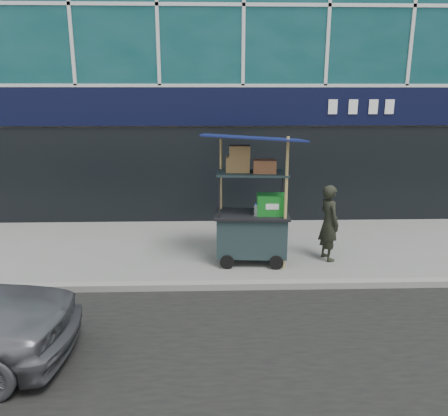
{
  "coord_description": "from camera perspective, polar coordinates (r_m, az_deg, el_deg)",
  "views": [
    {
      "loc": [
        -0.79,
        -7.02,
        3.21
      ],
      "look_at": [
        -0.54,
        1.2,
        1.05
      ],
      "focal_mm": 35.0,
      "sensor_mm": 36.0,
      "label": 1
    }
  ],
  "objects": [
    {
      "name": "ground",
      "position": [
        7.76,
        4.31,
        -9.79
      ],
      "size": [
        80.0,
        80.0,
        0.0
      ],
      "primitive_type": "plane",
      "color": "slate",
      "rests_on": "ground"
    },
    {
      "name": "vendor_man",
      "position": [
        8.81,
        13.55,
        -1.88
      ],
      "size": [
        0.49,
        0.63,
        1.51
      ],
      "primitive_type": "imported",
      "rotation": [
        0.0,
        0.0,
        1.83
      ],
      "color": "black",
      "rests_on": "ground"
    },
    {
      "name": "curb",
      "position": [
        7.55,
        4.47,
        -10.0
      ],
      "size": [
        80.0,
        0.18,
        0.12
      ],
      "primitive_type": "cube",
      "color": "gray",
      "rests_on": "ground"
    },
    {
      "name": "vendor_cart",
      "position": [
        8.43,
        3.77,
        -1.31
      ],
      "size": [
        1.95,
        1.44,
        2.54
      ],
      "rotation": [
        0.0,
        0.0,
        -0.06
      ],
      "color": "#172828",
      "rests_on": "ground"
    }
  ]
}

